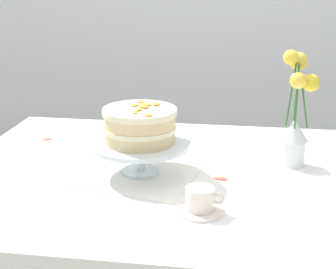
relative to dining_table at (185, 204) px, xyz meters
The scene contains 9 objects.
dining_table is the anchor object (origin of this frame).
linen_napkin 0.16m from the dining_table, behind, with size 0.32×0.32×0.00m, color white.
cake_stand 0.22m from the dining_table, behind, with size 0.29×0.29×0.10m.
layer_cake 0.27m from the dining_table, behind, with size 0.21×0.21×0.11m.
flower_vase 0.42m from the dining_table, 23.51° to the left, with size 0.11×0.12×0.35m.
teacup 0.26m from the dining_table, 74.13° to the right, with size 0.12×0.12×0.06m.
loose_petal_0 0.48m from the dining_table, 43.47° to the left, with size 0.04×0.03×0.01m, color #E56B51.
loose_petal_2 0.59m from the dining_table, 153.67° to the left, with size 0.03×0.03×0.00m, color #E56B51.
loose_petal_3 0.14m from the dining_table, ahead, with size 0.04×0.02×0.01m, color #E56B51.
Camera 1 is at (0.16, -1.40, 1.32)m, focal length 54.98 mm.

